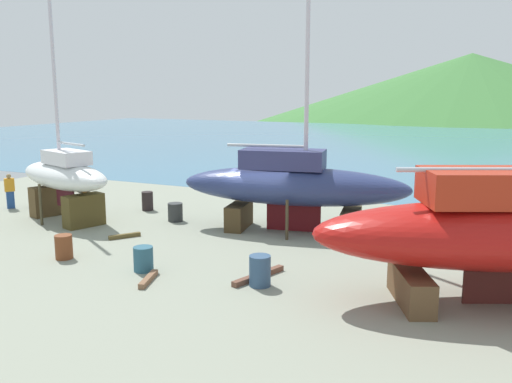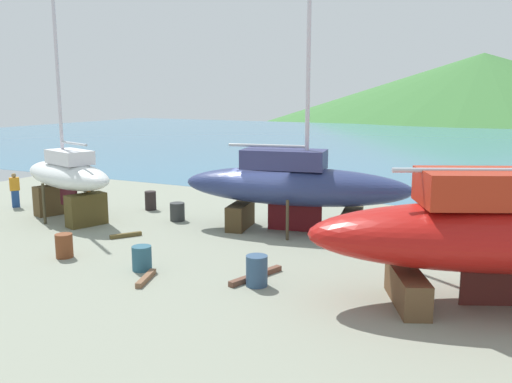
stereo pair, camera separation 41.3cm
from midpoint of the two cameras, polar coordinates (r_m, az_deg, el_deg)
ground_plane at (r=20.17m, az=-3.03°, el=-5.72°), size 40.09×40.09×0.00m
sea_water at (r=60.89m, az=16.59°, el=4.70°), size 128.03×65.73×0.01m
headland_hill at (r=133.45m, az=21.07°, el=7.32°), size 173.72×173.72×27.59m
sailboat_small_center at (r=25.21m, az=-19.69°, el=1.30°), size 6.43×3.84×9.62m
sailboat_large_starboard at (r=21.92m, az=3.31°, el=0.71°), size 9.45×4.09×14.29m
worker at (r=29.05m, az=-24.55°, el=0.10°), size 0.44×0.50×1.69m
barrel_tipped_right at (r=24.21m, az=-8.86°, el=-2.13°), size 0.86×0.86×0.79m
barrel_tar_black at (r=16.11m, az=-0.33°, el=-8.22°), size 0.89×0.89×0.91m
barrel_rust_near at (r=26.61m, az=-11.63°, el=-0.98°), size 0.71×0.71×0.89m
barrel_tipped_left at (r=32.46m, az=-17.89°, el=0.50°), size 1.03×0.97×0.60m
barrel_rust_mid at (r=19.81m, az=-19.88°, el=-5.42°), size 0.81×0.81×0.82m
barrel_rust_far at (r=17.80m, az=-12.26°, el=-6.85°), size 0.75×0.75×0.78m
barrel_by_slipway at (r=29.03m, az=-22.31°, el=-0.64°), size 0.77×0.77×0.86m
timber_short_skew at (r=21.93m, az=-13.99°, el=-4.50°), size 0.83×1.11×0.15m
timber_long_aft at (r=16.90m, az=-11.80°, el=-8.88°), size 0.60×1.35×0.16m
timber_short_cross at (r=16.82m, az=-0.45°, el=-8.74°), size 0.81×2.12×0.16m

